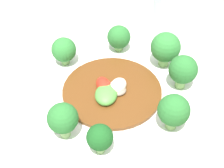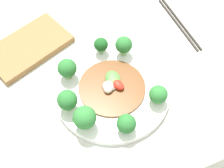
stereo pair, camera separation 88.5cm
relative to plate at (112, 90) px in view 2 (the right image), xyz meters
The scene contains 13 objects.
ground_plane 0.72m from the plate, 131.69° to the right, with size 8.00×8.00×0.00m, color #B7B2A8.
table 0.37m from the plate, 131.69° to the right, with size 0.90×0.66×0.71m.
plate is the anchor object (origin of this frame).
broccoli_south 0.13m from the plate, 98.49° to the right, with size 0.04×0.04×0.05m.
broccoli_northeast 0.14m from the plate, 36.65° to the left, with size 0.06×0.06×0.07m.
broccoli_southeast 0.13m from the plate, 40.02° to the right, with size 0.05×0.05×0.07m.
broccoli_southwest 0.13m from the plate, 128.35° to the right, with size 0.05×0.05×0.07m.
broccoli_east 0.14m from the plate, ahead, with size 0.05×0.05×0.07m.
broccoli_north 0.13m from the plate, 83.15° to the left, with size 0.05×0.05×0.06m.
broccoli_northwest 0.13m from the plate, 138.36° to the left, with size 0.05×0.05×0.06m.
stirfry_center 0.02m from the plate, 118.46° to the right, with size 0.18×0.18×0.03m.
chopsticks 0.33m from the plate, 152.90° to the right, with size 0.02×0.24×0.01m.
cutting_board 0.29m from the plate, 53.86° to the right, with size 0.28×0.22×0.02m.
Camera 2 is at (0.22, 0.46, 1.44)m, focal length 50.00 mm.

